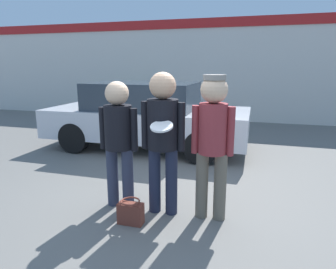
{
  "coord_description": "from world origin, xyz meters",
  "views": [
    {
      "loc": [
        1.09,
        -3.63,
        1.84
      ],
      "look_at": [
        0.05,
        -0.03,
        0.97
      ],
      "focal_mm": 32.0,
      "sensor_mm": 36.0,
      "label": 1
    }
  ],
  "objects_px": {
    "person_right": "(213,135)",
    "parked_car_near": "(146,115)",
    "person_middle_with_frisbee": "(163,131)",
    "person_left": "(118,134)",
    "handbag": "(131,212)",
    "shrub": "(130,105)"
  },
  "relations": [
    {
      "from": "person_middle_with_frisbee",
      "to": "person_right",
      "type": "bearing_deg",
      "value": 2.54
    },
    {
      "from": "person_right",
      "to": "shrub",
      "type": "relative_size",
      "value": 1.7
    },
    {
      "from": "handbag",
      "to": "person_middle_with_frisbee",
      "type": "bearing_deg",
      "value": 53.68
    },
    {
      "from": "person_middle_with_frisbee",
      "to": "handbag",
      "type": "height_order",
      "value": "person_middle_with_frisbee"
    },
    {
      "from": "person_right",
      "to": "parked_car_near",
      "type": "xyz_separation_m",
      "value": [
        -1.88,
        2.86,
        -0.31
      ]
    },
    {
      "from": "person_right",
      "to": "parked_car_near",
      "type": "relative_size",
      "value": 0.39
    },
    {
      "from": "handbag",
      "to": "shrub",
      "type": "bearing_deg",
      "value": 113.29
    },
    {
      "from": "person_middle_with_frisbee",
      "to": "person_right",
      "type": "distance_m",
      "value": 0.6
    },
    {
      "from": "person_middle_with_frisbee",
      "to": "shrub",
      "type": "distance_m",
      "value": 6.96
    },
    {
      "from": "shrub",
      "to": "handbag",
      "type": "relative_size",
      "value": 3.4
    },
    {
      "from": "person_left",
      "to": "parked_car_near",
      "type": "bearing_deg",
      "value": 103.33
    },
    {
      "from": "person_right",
      "to": "person_middle_with_frisbee",
      "type": "bearing_deg",
      "value": -177.46
    },
    {
      "from": "person_left",
      "to": "handbag",
      "type": "relative_size",
      "value": 5.5
    },
    {
      "from": "handbag",
      "to": "person_right",
      "type": "bearing_deg",
      "value": 25.04
    },
    {
      "from": "person_right",
      "to": "shrub",
      "type": "xyz_separation_m",
      "value": [
        -3.72,
        6.18,
        -0.54
      ]
    },
    {
      "from": "parked_car_near",
      "to": "shrub",
      "type": "xyz_separation_m",
      "value": [
        -1.84,
        3.32,
        -0.23
      ]
    },
    {
      "from": "parked_car_near",
      "to": "handbag",
      "type": "bearing_deg",
      "value": -73.08
    },
    {
      "from": "person_left",
      "to": "person_right",
      "type": "bearing_deg",
      "value": 0.21
    },
    {
      "from": "person_left",
      "to": "shrub",
      "type": "height_order",
      "value": "person_left"
    },
    {
      "from": "person_left",
      "to": "shrub",
      "type": "relative_size",
      "value": 1.62
    },
    {
      "from": "person_middle_with_frisbee",
      "to": "handbag",
      "type": "xyz_separation_m",
      "value": [
        -0.28,
        -0.39,
        -0.93
      ]
    },
    {
      "from": "person_middle_with_frisbee",
      "to": "person_right",
      "type": "xyz_separation_m",
      "value": [
        0.6,
        0.03,
        -0.02
      ]
    }
  ]
}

